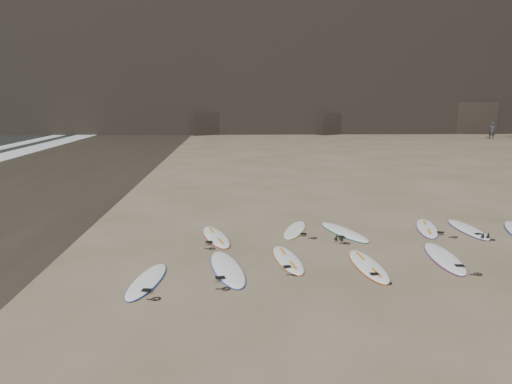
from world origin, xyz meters
TOP-DOWN VIEW (x-y plane):
  - ground at (0.00, 0.00)m, footprint 240.00×240.00m
  - surfboard_0 at (-4.35, -1.08)m, footprint 0.91×2.41m
  - surfboard_1 at (-2.54, -0.33)m, footprint 1.19×2.82m
  - surfboard_2 at (-0.99, 0.29)m, footprint 0.87×2.40m
  - surfboard_3 at (0.93, -0.29)m, footprint 0.74×2.54m
  - surfboard_4 at (3.06, 0.23)m, footprint 0.88×2.72m
  - surfboard_5 at (-2.91, 2.49)m, footprint 1.19×2.53m
  - surfboard_6 at (-0.46, 3.18)m, footprint 1.18×2.29m
  - surfboard_7 at (1.03, 2.86)m, footprint 1.42×2.60m
  - surfboard_8 at (3.76, 3.19)m, footprint 1.17×2.49m
  - surfboard_9 at (5.00, 3.00)m, footprint 0.63×2.51m
  - person_a at (23.72, 37.51)m, footprint 0.72×0.60m

SIDE VIEW (x-z plane):
  - ground at x=0.00m, z-range 0.00..0.00m
  - surfboard_6 at x=-0.46m, z-range 0.00..0.08m
  - surfboard_2 at x=-0.99m, z-range 0.00..0.08m
  - surfboard_0 at x=-4.35m, z-range 0.00..0.08m
  - surfboard_8 at x=3.76m, z-range 0.00..0.09m
  - surfboard_5 at x=-2.91m, z-range 0.00..0.09m
  - surfboard_9 at x=5.00m, z-range 0.00..0.09m
  - surfboard_3 at x=0.93m, z-range 0.00..0.09m
  - surfboard_7 at x=1.03m, z-range 0.00..0.09m
  - surfboard_4 at x=3.06m, z-range 0.00..0.10m
  - surfboard_1 at x=-2.54m, z-range 0.00..0.10m
  - person_a at x=23.72m, z-range 0.00..1.67m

